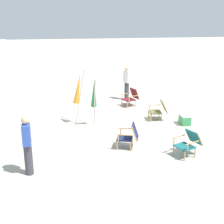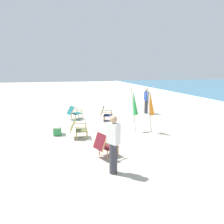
{
  "view_description": "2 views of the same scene",
  "coord_description": "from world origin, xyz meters",
  "px_view_note": "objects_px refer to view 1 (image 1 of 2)",
  "views": [
    {
      "loc": [
        -11.31,
        2.77,
        4.17
      ],
      "look_at": [
        -0.66,
        1.1,
        0.69
      ],
      "focal_mm": 50.0,
      "sensor_mm": 36.0,
      "label": 1
    },
    {
      "loc": [
        8.22,
        -1.56,
        2.8
      ],
      "look_at": [
        -1.04,
        0.85,
        0.76
      ],
      "focal_mm": 32.0,
      "sensor_mm": 36.0,
      "label": 2
    }
  ],
  "objects_px": {
    "cooler_box": "(185,119)",
    "beach_chair_mid_center": "(189,142)",
    "beach_chair_front_left": "(129,135)",
    "person_by_waterline": "(127,83)",
    "umbrella_furled_orange": "(78,89)",
    "beach_chair_back_left": "(159,110)",
    "person_near_chairs": "(27,145)",
    "beach_chair_back_right": "(131,97)",
    "umbrella_furled_green": "(94,94)"
  },
  "relations": [
    {
      "from": "umbrella_furled_green",
      "to": "beach_chair_front_left",
      "type": "bearing_deg",
      "value": -155.96
    },
    {
      "from": "person_by_waterline",
      "to": "person_near_chairs",
      "type": "bearing_deg",
      "value": 149.57
    },
    {
      "from": "umbrella_furled_green",
      "to": "person_by_waterline",
      "type": "bearing_deg",
      "value": -28.52
    },
    {
      "from": "beach_chair_back_right",
      "to": "beach_chair_mid_center",
      "type": "distance_m",
      "value": 5.4
    },
    {
      "from": "beach_chair_front_left",
      "to": "beach_chair_mid_center",
      "type": "bearing_deg",
      "value": -115.92
    },
    {
      "from": "beach_chair_mid_center",
      "to": "beach_chair_back_right",
      "type": "bearing_deg",
      "value": 6.4
    },
    {
      "from": "beach_chair_back_left",
      "to": "umbrella_furled_green",
      "type": "xyz_separation_m",
      "value": [
        -0.44,
        2.65,
        0.88
      ]
    },
    {
      "from": "umbrella_furled_green",
      "to": "person_near_chairs",
      "type": "height_order",
      "value": "umbrella_furled_green"
    },
    {
      "from": "person_near_chairs",
      "to": "beach_chair_front_left",
      "type": "bearing_deg",
      "value": -67.23
    },
    {
      "from": "beach_chair_back_left",
      "to": "beach_chair_front_left",
      "type": "height_order",
      "value": "beach_chair_front_left"
    },
    {
      "from": "person_near_chairs",
      "to": "umbrella_furled_green",
      "type": "bearing_deg",
      "value": -32.45
    },
    {
      "from": "beach_chair_mid_center",
      "to": "umbrella_furled_green",
      "type": "distance_m",
      "value": 3.93
    },
    {
      "from": "person_by_waterline",
      "to": "cooler_box",
      "type": "relative_size",
      "value": 3.33
    },
    {
      "from": "beach_chair_back_left",
      "to": "person_by_waterline",
      "type": "distance_m",
      "value": 3.27
    },
    {
      "from": "beach_chair_mid_center",
      "to": "umbrella_furled_orange",
      "type": "relative_size",
      "value": 0.45
    },
    {
      "from": "cooler_box",
      "to": "beach_chair_mid_center",
      "type": "bearing_deg",
      "value": 160.66
    },
    {
      "from": "umbrella_furled_orange",
      "to": "cooler_box",
      "type": "xyz_separation_m",
      "value": [
        -0.8,
        -4.03,
        -1.17
      ]
    },
    {
      "from": "beach_chair_mid_center",
      "to": "cooler_box",
      "type": "relative_size",
      "value": 1.92
    },
    {
      "from": "umbrella_furled_orange",
      "to": "person_near_chairs",
      "type": "xyz_separation_m",
      "value": [
        -3.86,
        1.55,
        -0.53
      ]
    },
    {
      "from": "beach_chair_back_right",
      "to": "beach_chair_mid_center",
      "type": "height_order",
      "value": "beach_chair_back_right"
    },
    {
      "from": "beach_chair_front_left",
      "to": "umbrella_furled_orange",
      "type": "bearing_deg",
      "value": 29.2
    },
    {
      "from": "beach_chair_mid_center",
      "to": "person_by_waterline",
      "type": "bearing_deg",
      "value": 5.34
    },
    {
      "from": "beach_chair_back_right",
      "to": "cooler_box",
      "type": "xyz_separation_m",
      "value": [
        -2.76,
        -1.52,
        -0.23
      ]
    },
    {
      "from": "person_near_chairs",
      "to": "person_by_waterline",
      "type": "xyz_separation_m",
      "value": [
        6.91,
        -4.06,
        0.0
      ]
    },
    {
      "from": "beach_chair_mid_center",
      "to": "beach_chair_front_left",
      "type": "relative_size",
      "value": 1.15
    },
    {
      "from": "cooler_box",
      "to": "person_by_waterline",
      "type": "bearing_deg",
      "value": 21.59
    },
    {
      "from": "umbrella_furled_orange",
      "to": "umbrella_furled_green",
      "type": "bearing_deg",
      "value": -136.08
    },
    {
      "from": "umbrella_furled_green",
      "to": "umbrella_furled_orange",
      "type": "xyz_separation_m",
      "value": [
        0.57,
        0.55,
        0.06
      ]
    },
    {
      "from": "beach_chair_front_left",
      "to": "person_by_waterline",
      "type": "xyz_separation_m",
      "value": [
        5.65,
        -1.05,
        0.41
      ]
    },
    {
      "from": "person_near_chairs",
      "to": "person_by_waterline",
      "type": "bearing_deg",
      "value": -30.43
    },
    {
      "from": "beach_chair_front_left",
      "to": "cooler_box",
      "type": "height_order",
      "value": "beach_chair_front_left"
    },
    {
      "from": "beach_chair_mid_center",
      "to": "umbrella_furled_green",
      "type": "relative_size",
      "value": 0.47
    },
    {
      "from": "beach_chair_back_left",
      "to": "person_near_chairs",
      "type": "bearing_deg",
      "value": 128.2
    },
    {
      "from": "umbrella_furled_green",
      "to": "umbrella_furled_orange",
      "type": "relative_size",
      "value": 0.96
    },
    {
      "from": "cooler_box",
      "to": "person_near_chairs",
      "type": "bearing_deg",
      "value": 118.8
    },
    {
      "from": "beach_chair_back_left",
      "to": "beach_chair_front_left",
      "type": "relative_size",
      "value": 0.97
    },
    {
      "from": "person_near_chairs",
      "to": "cooler_box",
      "type": "bearing_deg",
      "value": -61.2
    },
    {
      "from": "beach_chair_mid_center",
      "to": "person_by_waterline",
      "type": "distance_m",
      "value": 6.49
    },
    {
      "from": "beach_chair_mid_center",
      "to": "person_by_waterline",
      "type": "xyz_separation_m",
      "value": [
        6.45,
        0.6,
        0.42
      ]
    },
    {
      "from": "umbrella_furled_orange",
      "to": "person_near_chairs",
      "type": "height_order",
      "value": "umbrella_furled_orange"
    },
    {
      "from": "beach_chair_back_left",
      "to": "umbrella_furled_green",
      "type": "relative_size",
      "value": 0.4
    },
    {
      "from": "beach_chair_back_right",
      "to": "umbrella_furled_green",
      "type": "xyz_separation_m",
      "value": [
        -2.53,
        1.96,
        0.87
      ]
    },
    {
      "from": "umbrella_furled_green",
      "to": "person_near_chairs",
      "type": "bearing_deg",
      "value": 147.55
    },
    {
      "from": "person_near_chairs",
      "to": "beach_chair_back_left",
      "type": "bearing_deg",
      "value": -51.8
    },
    {
      "from": "beach_chair_back_right",
      "to": "umbrella_furled_orange",
      "type": "relative_size",
      "value": 0.41
    },
    {
      "from": "beach_chair_mid_center",
      "to": "beach_chair_back_left",
      "type": "height_order",
      "value": "beach_chair_back_left"
    },
    {
      "from": "beach_chair_back_right",
      "to": "beach_chair_back_left",
      "type": "distance_m",
      "value": 2.2
    },
    {
      "from": "umbrella_furled_orange",
      "to": "beach_chair_mid_center",
      "type": "bearing_deg",
      "value": -137.6
    },
    {
      "from": "umbrella_furled_green",
      "to": "person_by_waterline",
      "type": "distance_m",
      "value": 4.14
    },
    {
      "from": "umbrella_furled_green",
      "to": "cooler_box",
      "type": "height_order",
      "value": "umbrella_furled_green"
    }
  ]
}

